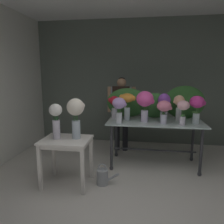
% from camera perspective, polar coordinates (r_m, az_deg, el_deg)
% --- Properties ---
extents(ground_plane, '(7.21, 7.21, 0.00)m').
position_cam_1_polar(ground_plane, '(4.03, 6.16, -14.87)').
color(ground_plane, beige).
extents(wall_back, '(5.13, 0.12, 2.96)m').
position_cam_1_polar(wall_back, '(5.29, 7.29, 7.77)').
color(wall_back, slate).
rests_on(wall_back, ground).
extents(display_table_glass, '(1.71, 0.85, 0.86)m').
position_cam_1_polar(display_table_glass, '(4.01, 11.31, -4.36)').
color(display_table_glass, '#B0C4C2').
rests_on(display_table_glass, ground).
extents(side_table_white, '(0.72, 0.57, 0.73)m').
position_cam_1_polar(side_table_white, '(3.36, -12.07, -8.70)').
color(side_table_white, silver).
rests_on(side_table_white, ground).
extents(florist, '(0.61, 0.24, 1.62)m').
position_cam_1_polar(florist, '(4.66, 2.50, 1.57)').
color(florist, '#232328').
rests_on(florist, ground).
extents(foliage_backdrop, '(1.87, 0.30, 0.63)m').
position_cam_1_polar(foliage_backdrop, '(4.23, 12.42, 2.33)').
color(foliage_backdrop, '#387033').
rests_on(foliage_backdrop, display_table_glass).
extents(vase_fuchsia_snapdragons, '(0.32, 0.30, 0.55)m').
position_cam_1_polar(vase_fuchsia_snapdragons, '(3.82, 8.75, 2.71)').
color(vase_fuchsia_snapdragons, silver).
rests_on(vase_fuchsia_snapdragons, display_table_glass).
extents(vase_magenta_hydrangea, '(0.27, 0.25, 0.48)m').
position_cam_1_polar(vase_magenta_hydrangea, '(3.90, 21.72, 1.65)').
color(vase_magenta_hydrangea, silver).
rests_on(vase_magenta_hydrangea, display_table_glass).
extents(vase_lilac_dahlias, '(0.25, 0.23, 0.45)m').
position_cam_1_polar(vase_lilac_dahlias, '(3.65, 1.91, 1.37)').
color(vase_lilac_dahlias, silver).
rests_on(vase_lilac_dahlias, display_table_glass).
extents(vase_sunset_freesia, '(0.30, 0.26, 0.50)m').
position_cam_1_polar(vase_sunset_freesia, '(3.91, 4.08, 2.69)').
color(vase_sunset_freesia, silver).
rests_on(vase_sunset_freesia, display_table_glass).
extents(vase_peach_carnations, '(0.21, 0.19, 0.47)m').
position_cam_1_polar(vase_peach_carnations, '(4.06, 17.38, 1.77)').
color(vase_peach_carnations, silver).
rests_on(vase_peach_carnations, display_table_glass).
extents(vase_rosy_anemones, '(0.25, 0.24, 0.40)m').
position_cam_1_polar(vase_rosy_anemones, '(3.74, 13.70, 0.88)').
color(vase_rosy_anemones, silver).
rests_on(vase_rosy_anemones, display_table_glass).
extents(vase_blush_ranunculus, '(0.20, 0.20, 0.42)m').
position_cam_1_polar(vase_blush_ranunculus, '(3.71, 18.42, 0.76)').
color(vase_blush_ranunculus, silver).
rests_on(vase_blush_ranunculus, display_table_glass).
extents(vase_crimson_roses, '(0.22, 0.19, 0.43)m').
position_cam_1_polar(vase_crimson_roses, '(4.06, 0.58, 1.92)').
color(vase_crimson_roses, silver).
rests_on(vase_crimson_roses, display_table_glass).
extents(vase_violet_peonies, '(0.22, 0.22, 0.50)m').
position_cam_1_polar(vase_violet_peonies, '(4.00, 13.69, 1.98)').
color(vase_violet_peonies, silver).
rests_on(vase_violet_peonies, display_table_glass).
extents(vase_white_roses_tall, '(0.19, 0.19, 0.53)m').
position_cam_1_polar(vase_white_roses_tall, '(3.30, -14.69, -1.74)').
color(vase_white_roses_tall, silver).
rests_on(vase_white_roses_tall, side_table_white).
extents(vase_cream_lisianthus_tall, '(0.27, 0.26, 0.61)m').
position_cam_1_polar(vase_cream_lisianthus_tall, '(3.24, -9.62, -0.24)').
color(vase_cream_lisianthus_tall, silver).
rests_on(vase_cream_lisianthus_tall, side_table_white).
extents(watering_can, '(0.35, 0.18, 0.34)m').
position_cam_1_polar(watering_can, '(3.48, -2.49, -16.80)').
color(watering_can, '#999EA3').
rests_on(watering_can, ground).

